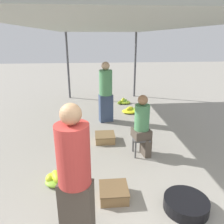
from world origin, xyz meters
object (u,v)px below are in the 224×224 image
Objects in this scene: banana_pile_left_0 at (57,180)px; banana_pile_right_0 at (124,102)px; vendor_foreground at (75,175)px; crate_mid at (105,138)px; basin_black at (186,204)px; shopper_walking_mid at (106,92)px; crate_near at (114,193)px; banana_pile_left_1 at (75,136)px; vendor_seated at (143,125)px; banana_pile_right_1 at (132,111)px; stool at (141,141)px.

banana_pile_right_0 is (1.77, 4.55, -0.00)m from banana_pile_left_0.
vendor_foreground is at bearing -69.12° from banana_pile_left_0.
vendor_foreground is 3.76× the size of crate_mid.
basin_black is 3.78m from shopper_walking_mid.
shopper_walking_mid is (0.09, 3.25, 0.80)m from crate_near.
basin_black is at bearing 12.39° from vendor_foreground.
banana_pile_left_1 is 1.00× the size of crate_mid.
crate_near reaches higher than crate_mid.
banana_pile_right_0 is at bearing 73.78° from crate_mid.
vendor_foreground is 1.75m from basin_black.
banana_pile_right_1 is (0.26, 2.68, -0.60)m from vendor_seated.
vendor_seated is at bearing -30.63° from banana_pile_left_1.
shopper_walking_mid is (-0.62, 1.99, 0.22)m from vendor_seated.
crate_mid is at bearing 136.32° from stool.
stool is at bearing -30.85° from banana_pile_left_1.
shopper_walking_mid reaches higher than banana_pile_right_0.
banana_pile_right_0 is at bearing 87.38° from stool.
crate_mid is (-0.99, -2.00, 0.02)m from banana_pile_right_1.
basin_black is at bearing -54.27° from banana_pile_left_1.
banana_pile_right_0 is at bearing 76.42° from vendor_foreground.
banana_pile_left_0 is 3.11m from shopper_walking_mid.
banana_pile_left_0 is at bearing 110.88° from vendor_foreground.
basin_black is 2.50m from crate_mid.
crate_near is (-0.97, -3.94, 0.03)m from banana_pile_right_1.
stool reaches higher than banana_pile_left_0.
crate_near is 1.94m from crate_mid.
banana_pile_right_1 is at bearing 72.28° from vendor_foreground.
shopper_walking_mid is (0.11, 1.31, 0.80)m from crate_mid.
stool reaches higher than banana_pile_right_0.
banana_pile_left_1 reaches higher than crate_mid.
banana_pile_left_0 is 0.85× the size of banana_pile_right_1.
banana_pile_left_1 reaches higher than crate_near.
vendor_foreground reaches higher than crate_near.
stool is (1.19, 1.92, -0.58)m from vendor_foreground.
banana_pile_right_1 is 1.39m from shopper_walking_mid.
vendor_foreground is at bearing -167.61° from basin_black.
banana_pile_right_0 is 0.31× the size of shopper_walking_mid.
vendor_seated is at bearing -10.80° from stool.
banana_pile_right_1 reaches higher than crate_mid.
vendor_seated is 3.76m from banana_pile_right_0.
crate_mid is at bearing -13.86° from banana_pile_left_1.
crate_mid is 0.27× the size of shopper_walking_mid.
basin_black is 0.37× the size of shopper_walking_mid.
stool reaches higher than banana_pile_right_1.
banana_pile_left_1 is (-1.76, 2.45, -0.01)m from basin_black.
vendor_seated is at bearing -95.56° from banana_pile_right_1.
basin_black is 1.30× the size of banana_pile_left_0.
crate_near is at bearing -70.58° from banana_pile_left_1.
vendor_foreground is 1.34× the size of vendor_seated.
basin_black is at bearing -88.32° from banana_pile_right_0.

